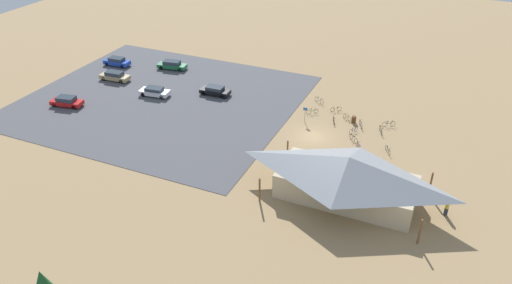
{
  "coord_description": "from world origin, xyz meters",
  "views": [
    {
      "loc": [
        -14.96,
        51.89,
        31.23
      ],
      "look_at": [
        5.23,
        5.95,
        1.2
      ],
      "focal_mm": 34.36,
      "sensor_mm": 36.0,
      "label": 1
    }
  ],
  "objects_px": {
    "lot_sign": "(305,112)",
    "visitor_near_lot": "(447,208)",
    "bicycle_purple_by_bin": "(359,147)",
    "bicycle_green_edge_north": "(381,130)",
    "bicycle_red_yard_right": "(334,120)",
    "car_white_end_stall": "(155,92)",
    "bicycle_teal_trailside": "(388,150)",
    "bicycle_black_lone_west": "(389,124)",
    "bicycle_green_near_sign": "(312,111)",
    "car_tan_inner_stall": "(115,76)",
    "car_black_second_row": "(215,91)",
    "bicycle_orange_back_row": "(347,117)",
    "bicycle_white_near_porch": "(354,139)",
    "bicycle_silver_front_row": "(319,100)",
    "bike_pavilion": "(347,175)",
    "bicycle_white_mid_cluster": "(361,124)",
    "trash_bin": "(354,119)",
    "car_blue_back_corner": "(117,62)",
    "car_red_near_entry": "(67,101)",
    "bicycle_yellow_yard_front": "(336,109)",
    "car_green_aisle_side": "(172,65)",
    "bicycle_blue_lone_east": "(353,130)"
  },
  "relations": [
    {
      "from": "bike_pavilion",
      "to": "bicycle_white_mid_cluster",
      "type": "xyz_separation_m",
      "value": [
        2.03,
        -15.65,
        -2.4
      ]
    },
    {
      "from": "bicycle_purple_by_bin",
      "to": "bicycle_green_edge_north",
      "type": "relative_size",
      "value": 0.94
    },
    {
      "from": "bicycle_red_yard_right",
      "to": "car_black_second_row",
      "type": "relative_size",
      "value": 0.36
    },
    {
      "from": "lot_sign",
      "to": "bicycle_blue_lone_east",
      "type": "relative_size",
      "value": 1.34
    },
    {
      "from": "bicycle_red_yard_right",
      "to": "car_white_end_stall",
      "type": "height_order",
      "value": "car_white_end_stall"
    },
    {
      "from": "bicycle_red_yard_right",
      "to": "bike_pavilion",
      "type": "bearing_deg",
      "value": 110.03
    },
    {
      "from": "bicycle_white_mid_cluster",
      "to": "bicycle_red_yard_right",
      "type": "distance_m",
      "value": 3.59
    },
    {
      "from": "car_blue_back_corner",
      "to": "visitor_near_lot",
      "type": "bearing_deg",
      "value": 160.79
    },
    {
      "from": "bicycle_black_lone_west",
      "to": "car_green_aisle_side",
      "type": "bearing_deg",
      "value": -8.31
    },
    {
      "from": "bicycle_yellow_yard_front",
      "to": "bicycle_white_mid_cluster",
      "type": "bearing_deg",
      "value": 144.56
    },
    {
      "from": "bicycle_green_edge_north",
      "to": "bike_pavilion",
      "type": "bearing_deg",
      "value": 87.46
    },
    {
      "from": "bicycle_purple_by_bin",
      "to": "bicycle_silver_front_row",
      "type": "relative_size",
      "value": 1.02
    },
    {
      "from": "bike_pavilion",
      "to": "bicycle_orange_back_row",
      "type": "bearing_deg",
      "value": -76.0
    },
    {
      "from": "bicycle_blue_lone_east",
      "to": "bicycle_red_yard_right",
      "type": "height_order",
      "value": "bicycle_red_yard_right"
    },
    {
      "from": "trash_bin",
      "to": "visitor_near_lot",
      "type": "xyz_separation_m",
      "value": [
        -13.08,
        15.3,
        0.49
      ]
    },
    {
      "from": "car_green_aisle_side",
      "to": "bicycle_orange_back_row",
      "type": "bearing_deg",
      "value": 169.69
    },
    {
      "from": "bicycle_teal_trailside",
      "to": "car_black_second_row",
      "type": "xyz_separation_m",
      "value": [
        26.44,
        -5.95,
        0.33
      ]
    },
    {
      "from": "trash_bin",
      "to": "visitor_near_lot",
      "type": "relative_size",
      "value": 0.5
    },
    {
      "from": "trash_bin",
      "to": "bicycle_red_yard_right",
      "type": "height_order",
      "value": "trash_bin"
    },
    {
      "from": "visitor_near_lot",
      "to": "bicycle_silver_front_row",
      "type": "bearing_deg",
      "value": -45.07
    },
    {
      "from": "car_red_near_entry",
      "to": "bicycle_green_near_sign",
      "type": "bearing_deg",
      "value": -160.13
    },
    {
      "from": "bicycle_teal_trailside",
      "to": "bicycle_white_near_porch",
      "type": "xyz_separation_m",
      "value": [
        4.38,
        -0.96,
        -0.0
      ]
    },
    {
      "from": "bicycle_yellow_yard_front",
      "to": "bicycle_teal_trailside",
      "type": "xyz_separation_m",
      "value": [
        -8.62,
        7.96,
        0.03
      ]
    },
    {
      "from": "car_tan_inner_stall",
      "to": "car_green_aisle_side",
      "type": "height_order",
      "value": "car_tan_inner_stall"
    },
    {
      "from": "bicycle_purple_by_bin",
      "to": "bicycle_blue_lone_east",
      "type": "xyz_separation_m",
      "value": [
        1.64,
        -3.74,
        -0.01
      ]
    },
    {
      "from": "bicycle_green_near_sign",
      "to": "bicycle_red_yard_right",
      "type": "distance_m",
      "value": 3.63
    },
    {
      "from": "bicycle_green_edge_north",
      "to": "bicycle_white_near_porch",
      "type": "distance_m",
      "value": 4.42
    },
    {
      "from": "lot_sign",
      "to": "visitor_near_lot",
      "type": "distance_m",
      "value": 23.05
    },
    {
      "from": "visitor_near_lot",
      "to": "bicycle_green_near_sign",
      "type": "bearing_deg",
      "value": -39.39
    },
    {
      "from": "bike_pavilion",
      "to": "car_tan_inner_stall",
      "type": "distance_m",
      "value": 43.64
    },
    {
      "from": "bicycle_purple_by_bin",
      "to": "car_black_second_row",
      "type": "height_order",
      "value": "car_black_second_row"
    },
    {
      "from": "bicycle_purple_by_bin",
      "to": "car_red_near_entry",
      "type": "distance_m",
      "value": 40.92
    },
    {
      "from": "car_tan_inner_stall",
      "to": "bicycle_green_near_sign",
      "type": "bearing_deg",
      "value": -176.97
    },
    {
      "from": "bicycle_orange_back_row",
      "to": "bicycle_teal_trailside",
      "type": "height_order",
      "value": "bicycle_teal_trailside"
    },
    {
      "from": "car_white_end_stall",
      "to": "bicycle_teal_trailside",
      "type": "bearing_deg",
      "value": 176.56
    },
    {
      "from": "bicycle_yellow_yard_front",
      "to": "car_white_end_stall",
      "type": "xyz_separation_m",
      "value": [
        25.81,
        5.9,
        0.36
      ]
    },
    {
      "from": "bicycle_teal_trailside",
      "to": "bicycle_black_lone_west",
      "type": "relative_size",
      "value": 0.99
    },
    {
      "from": "car_black_second_row",
      "to": "car_white_end_stall",
      "type": "height_order",
      "value": "car_black_second_row"
    },
    {
      "from": "bicycle_orange_back_row",
      "to": "bicycle_purple_by_bin",
      "type": "relative_size",
      "value": 0.84
    },
    {
      "from": "bicycle_purple_by_bin",
      "to": "bicycle_teal_trailside",
      "type": "bearing_deg",
      "value": -168.0
    },
    {
      "from": "bicycle_yellow_yard_front",
      "to": "bicycle_red_yard_right",
      "type": "bearing_deg",
      "value": 100.6
    },
    {
      "from": "bicycle_yellow_yard_front",
      "to": "bicycle_green_edge_north",
      "type": "relative_size",
      "value": 0.77
    },
    {
      "from": "bike_pavilion",
      "to": "bicycle_green_near_sign",
      "type": "bearing_deg",
      "value": -61.7
    },
    {
      "from": "bicycle_teal_trailside",
      "to": "bicycle_white_near_porch",
      "type": "relative_size",
      "value": 1.19
    },
    {
      "from": "bicycle_silver_front_row",
      "to": "car_red_near_entry",
      "type": "xyz_separation_m",
      "value": [
        32.34,
        15.34,
        0.35
      ]
    },
    {
      "from": "bicycle_green_near_sign",
      "to": "car_tan_inner_stall",
      "type": "bearing_deg",
      "value": 3.03
    },
    {
      "from": "bicycle_black_lone_west",
      "to": "bicycle_white_near_porch",
      "type": "xyz_separation_m",
      "value": [
        3.27,
        5.59,
        -0.01
      ]
    },
    {
      "from": "lot_sign",
      "to": "bicycle_silver_front_row",
      "type": "height_order",
      "value": "lot_sign"
    },
    {
      "from": "car_blue_back_corner",
      "to": "bicycle_white_mid_cluster",
      "type": "bearing_deg",
      "value": 174.0
    },
    {
      "from": "bicycle_teal_trailside",
      "to": "car_black_second_row",
      "type": "distance_m",
      "value": 27.11
    }
  ]
}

